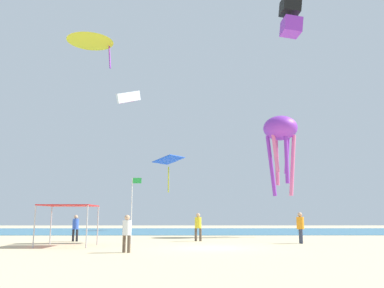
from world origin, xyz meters
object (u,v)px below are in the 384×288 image
(person_near_tent, at_px, (198,225))
(kite_box_black, at_px, (291,17))
(person_leftmost, at_px, (76,226))
(kite_delta_yellow, at_px, (91,38))
(kite_octopus_purple, at_px, (281,132))
(banner_flag, at_px, (133,204))
(person_rightmost, at_px, (300,225))
(canopy_tent, at_px, (69,207))
(kite_parafoil_white, at_px, (129,97))
(person_central, at_px, (127,230))
(kite_diamond_blue, at_px, (169,162))

(person_near_tent, xyz_separation_m, kite_box_black, (7.02, -0.03, 15.36))
(person_leftmost, distance_m, kite_delta_yellow, 21.71)
(kite_octopus_purple, bearing_deg, banner_flag, 171.51)
(person_leftmost, height_order, person_rightmost, person_rightmost)
(canopy_tent, relative_size, kite_delta_yellow, 0.47)
(person_rightmost, xyz_separation_m, kite_octopus_purple, (0.91, 8.23, 7.66))
(person_rightmost, bearing_deg, kite_octopus_purple, -3.15)
(person_rightmost, relative_size, banner_flag, 0.47)
(person_rightmost, distance_m, kite_parafoil_white, 25.79)
(person_leftmost, bearing_deg, kite_octopus_purple, 44.75)
(canopy_tent, bearing_deg, banner_flag, 35.63)
(person_leftmost, distance_m, kite_box_black, 21.75)
(person_central, distance_m, banner_flag, 6.47)
(kite_delta_yellow, bearing_deg, canopy_tent, 80.26)
(kite_box_black, relative_size, kite_delta_yellow, 0.48)
(person_near_tent, bearing_deg, kite_box_black, -158.45)
(kite_box_black, relative_size, kite_octopus_purple, 0.43)
(person_central, height_order, kite_delta_yellow, kite_delta_yellow)
(person_near_tent, height_order, banner_flag, banner_flag)
(canopy_tent, relative_size, person_rightmost, 1.50)
(kite_parafoil_white, height_order, kite_box_black, kite_box_black)
(person_rightmost, relative_size, kite_parafoil_white, 0.63)
(person_rightmost, height_order, kite_parafoil_white, kite_parafoil_white)
(canopy_tent, height_order, kite_delta_yellow, kite_delta_yellow)
(person_rightmost, xyz_separation_m, banner_flag, (-10.48, -0.04, 1.30))
(kite_delta_yellow, bearing_deg, kite_diamond_blue, -145.59)
(kite_box_black, distance_m, kite_diamond_blue, 25.43)
(person_near_tent, xyz_separation_m, kite_delta_yellow, (-10.75, 10.53, 18.57))
(kite_box_black, bearing_deg, canopy_tent, 103.68)
(canopy_tent, distance_m, person_central, 5.67)
(person_leftmost, bearing_deg, person_near_tent, 25.73)
(person_near_tent, xyz_separation_m, kite_parafoil_white, (-7.32, 14.68, 13.52))
(person_near_tent, height_order, kite_delta_yellow, kite_delta_yellow)
(kite_delta_yellow, bearing_deg, kite_octopus_purple, 143.10)
(kite_diamond_blue, bearing_deg, canopy_tent, -152.17)
(canopy_tent, height_order, kite_parafoil_white, kite_parafoil_white)
(banner_flag, xyz_separation_m, kite_box_black, (11.17, 2.56, 14.05))
(person_leftmost, relative_size, banner_flag, 0.43)
(person_near_tent, height_order, person_leftmost, person_near_tent)
(person_leftmost, relative_size, kite_diamond_blue, 0.39)
(canopy_tent, height_order, kite_box_black, kite_box_black)
(person_leftmost, bearing_deg, canopy_tent, -55.86)
(person_central, xyz_separation_m, kite_parafoil_white, (-3.80, 23.55, 13.61))
(person_leftmost, height_order, banner_flag, banner_flag)
(banner_flag, distance_m, kite_parafoil_white, 21.38)
(person_rightmost, height_order, banner_flag, banner_flag)
(person_rightmost, height_order, kite_box_black, kite_box_black)
(banner_flag, relative_size, kite_delta_yellow, 0.66)
(canopy_tent, height_order, person_near_tent, canopy_tent)
(person_near_tent, distance_m, person_rightmost, 6.82)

